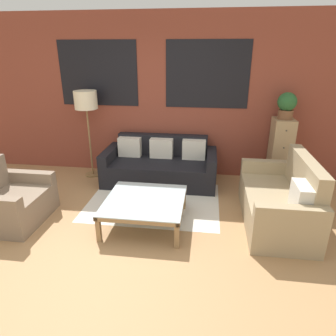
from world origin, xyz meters
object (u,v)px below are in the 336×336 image
(couch_dark, at_px, (160,166))
(floor_lamp, at_px, (86,103))
(settee_vintage, at_px, (280,202))
(drawer_cabinet, at_px, (280,152))
(potted_plant, at_px, (287,105))
(armchair_corner, at_px, (10,202))
(coffee_table, at_px, (145,202))

(couch_dark, height_order, floor_lamp, floor_lamp)
(couch_dark, xyz_separation_m, settee_vintage, (1.79, -1.14, 0.02))
(floor_lamp, relative_size, drawer_cabinet, 1.35)
(potted_plant, bearing_deg, settee_vintage, -99.95)
(settee_vintage, distance_m, potted_plant, 1.72)
(floor_lamp, bearing_deg, armchair_corner, -106.34)
(armchair_corner, distance_m, potted_plant, 4.35)
(coffee_table, distance_m, drawer_cabinet, 2.58)
(settee_vintage, height_order, drawer_cabinet, drawer_cabinet)
(armchair_corner, height_order, floor_lamp, floor_lamp)
(settee_vintage, bearing_deg, coffee_table, -171.43)
(couch_dark, relative_size, drawer_cabinet, 1.69)
(potted_plant, bearing_deg, floor_lamp, -178.79)
(couch_dark, height_order, drawer_cabinet, drawer_cabinet)
(settee_vintage, distance_m, drawer_cabinet, 1.38)
(settee_vintage, xyz_separation_m, coffee_table, (-1.78, -0.27, 0.00))
(couch_dark, bearing_deg, floor_lamp, 174.49)
(couch_dark, relative_size, coffee_table, 1.87)
(drawer_cabinet, bearing_deg, couch_dark, -174.48)
(armchair_corner, bearing_deg, coffee_table, 5.04)
(coffee_table, xyz_separation_m, floor_lamp, (-1.32, 1.53, 1.02))
(coffee_table, distance_m, floor_lamp, 2.26)
(settee_vintage, height_order, floor_lamp, floor_lamp)
(settee_vintage, bearing_deg, potted_plant, 80.05)
(coffee_table, height_order, drawer_cabinet, drawer_cabinet)
(floor_lamp, relative_size, potted_plant, 3.63)
(coffee_table, height_order, floor_lamp, floor_lamp)
(settee_vintage, bearing_deg, floor_lamp, 157.85)
(coffee_table, bearing_deg, floor_lamp, 130.88)
(settee_vintage, relative_size, floor_lamp, 1.03)
(couch_dark, bearing_deg, settee_vintage, -32.34)
(drawer_cabinet, bearing_deg, potted_plant, 90.00)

